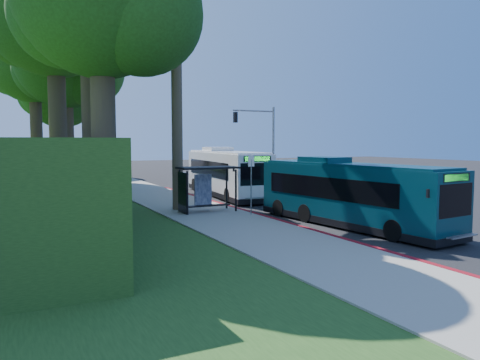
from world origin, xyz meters
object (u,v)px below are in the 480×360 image
bus_shelter (202,180)px  white_bus (225,172)px  pickup (245,178)px  teal_bus (348,193)px

bus_shelter → white_bus: bearing=56.9°
bus_shelter → white_bus: (4.67, 7.15, -0.10)m
white_bus → pickup: (4.06, 4.88, -0.89)m
white_bus → teal_bus: size_ratio=1.11×
white_bus → teal_bus: white_bus is taller
teal_bus → white_bus: bearing=84.0°
teal_bus → bus_shelter: bearing=119.7°
bus_shelter → teal_bus: size_ratio=0.30×
white_bus → teal_bus: 13.64m
teal_bus → pickup: bearing=71.7°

